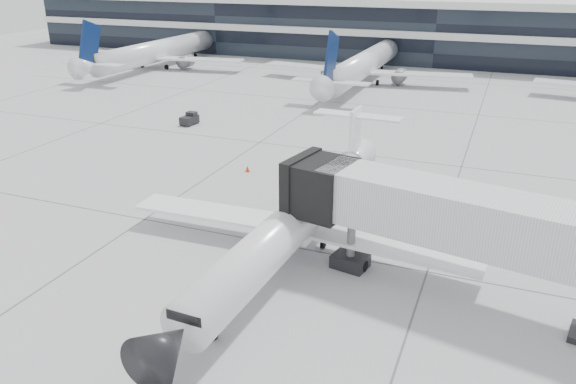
% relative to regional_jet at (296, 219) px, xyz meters
% --- Properties ---
extents(ground, '(220.00, 220.00, 0.00)m').
position_rel_regional_jet_xyz_m(ground, '(-1.81, 0.42, -2.27)').
color(ground, '#9D9C9F').
rests_on(ground, ground).
extents(terminal, '(170.00, 22.00, 10.00)m').
position_rel_regional_jet_xyz_m(terminal, '(-1.81, 82.42, 2.73)').
color(terminal, black).
rests_on(terminal, ground).
extents(bg_jet_left, '(32.00, 40.00, 9.60)m').
position_rel_regional_jet_xyz_m(bg_jet_left, '(-46.81, 55.42, -2.27)').
color(bg_jet_left, white).
rests_on(bg_jet_left, ground).
extents(bg_jet_center, '(32.00, 40.00, 9.60)m').
position_rel_regional_jet_xyz_m(bg_jet_center, '(-9.81, 55.42, -2.27)').
color(bg_jet_center, white).
rests_on(bg_jet_center, ground).
extents(regional_jet, '(23.10, 28.80, 6.65)m').
position_rel_regional_jet_xyz_m(regional_jet, '(0.00, 0.00, 0.00)').
color(regional_jet, white).
rests_on(regional_jet, ground).
extents(jet_bridge, '(20.41, 7.52, 6.57)m').
position_rel_regional_jet_xyz_m(jet_bridge, '(11.03, -2.10, 2.52)').
color(jet_bridge, silver).
rests_on(jet_bridge, ground).
extents(traffic_cone, '(0.47, 0.47, 0.59)m').
position_rel_regional_jet_xyz_m(traffic_cone, '(-9.21, 12.15, -1.99)').
color(traffic_cone, red).
rests_on(traffic_cone, ground).
extents(far_tug, '(1.47, 2.27, 1.38)m').
position_rel_regional_jet_xyz_m(far_tug, '(-22.03, 23.87, -1.65)').
color(far_tug, black).
rests_on(far_tug, ground).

